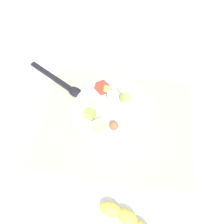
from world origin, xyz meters
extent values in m
plane|color=silver|center=(0.00, 0.00, 0.00)|extent=(2.40, 2.40, 0.00)
cube|color=tan|center=(0.00, 0.00, 0.00)|extent=(0.48, 0.38, 0.01)
cylinder|color=white|center=(-0.01, 0.01, 0.03)|extent=(0.22, 0.22, 0.05)
torus|color=white|center=(-0.01, 0.01, 0.05)|extent=(0.24, 0.24, 0.02)
cube|color=beige|center=(0.03, 0.08, 0.06)|extent=(0.04, 0.03, 0.03)
cube|color=beige|center=(-0.10, 0.02, 0.07)|extent=(0.03, 0.03, 0.02)
sphere|color=brown|center=(0.00, -0.05, 0.08)|extent=(0.04, 0.04, 0.04)
cube|color=beige|center=(-0.02, 0.04, 0.08)|extent=(0.03, 0.03, 0.03)
cube|color=beige|center=(0.02, 0.07, 0.08)|extent=(0.04, 0.05, 0.04)
cube|color=#93C160|center=(-0.03, 0.07, 0.07)|extent=(0.03, 0.03, 0.04)
cube|color=#E5D684|center=(-0.07, 0.02, 0.07)|extent=(0.03, 0.03, 0.02)
cube|color=#9EC656|center=(-0.07, -0.02, 0.07)|extent=(0.04, 0.04, 0.03)
cube|color=#9EC656|center=(0.02, 0.04, 0.08)|extent=(0.04, 0.03, 0.03)
cube|color=#BC3828|center=(-0.05, 0.08, 0.06)|extent=(0.05, 0.05, 0.04)
cube|color=#E5D684|center=(-0.04, -0.06, 0.07)|extent=(0.05, 0.05, 0.04)
ellipsoid|color=black|center=(-0.15, 0.09, 0.01)|extent=(0.07, 0.06, 0.01)
cube|color=black|center=(-0.25, 0.14, 0.01)|extent=(0.18, 0.11, 0.01)
ellipsoid|color=yellow|center=(0.06, -0.27, 0.02)|extent=(0.06, 0.06, 0.04)
ellipsoid|color=yellow|center=(0.02, -0.26, 0.02)|extent=(0.06, 0.04, 0.04)
camera|label=1|loc=(0.03, -0.33, 0.62)|focal=35.70mm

